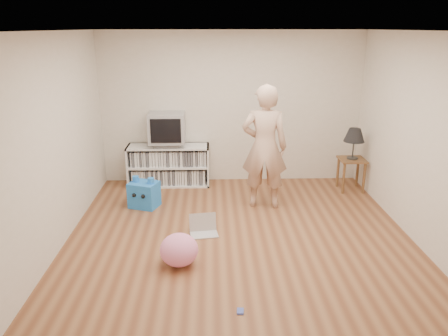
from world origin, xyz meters
The scene contains 13 objects.
ground centered at (0.00, 0.00, 0.00)m, with size 4.50×4.50×0.00m, color brown.
walls centered at (0.00, 0.00, 1.30)m, with size 4.52×4.52×2.60m.
ceiling centered at (0.00, 0.00, 2.60)m, with size 4.50×4.50×0.01m, color white.
media_unit centered at (-1.10, 2.04, 0.35)m, with size 1.40×0.45×0.70m.
dvd_deck centered at (-1.10, 2.02, 0.73)m, with size 0.45×0.35×0.07m, color gray.
crt_tv centered at (-1.10, 2.02, 1.02)m, with size 0.60×0.53×0.50m.
side_table centered at (1.99, 1.65, 0.42)m, with size 0.42×0.42×0.55m.
table_lamp centered at (1.99, 1.65, 0.94)m, with size 0.34×0.34×0.52m.
person centered at (0.44, 1.01, 0.94)m, with size 0.68×0.45×1.87m, color #D6AC92.
laptop centered at (-0.47, 0.09, 0.07)m, with size 0.40×0.34×0.25m.
playing_cards centered at (-0.09, -1.64, 0.01)m, with size 0.07×0.09×0.02m, color #4A5EC7.
plush_blue centered at (-1.39, 1.03, 0.20)m, with size 0.50×0.45×0.48m.
plush_pink centered at (-0.74, -0.72, 0.19)m, with size 0.45×0.45×0.38m, color pink.
Camera 1 is at (-0.36, -5.23, 2.64)m, focal length 35.00 mm.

